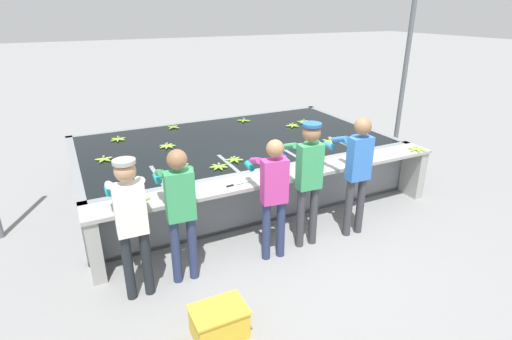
# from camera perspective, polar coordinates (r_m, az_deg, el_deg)

# --- Properties ---
(ground_plane) EXTENTS (80.00, 80.00, 0.00)m
(ground_plane) POSITION_cam_1_polar(r_m,az_deg,el_deg) (5.88, 4.82, -9.16)
(ground_plane) COLOR gray
(ground_plane) RESTS_ON ground
(wash_tank) EXTENTS (5.39, 3.10, 0.87)m
(wash_tank) POSITION_cam_1_polar(r_m,az_deg,el_deg) (7.29, -3.10, 1.06)
(wash_tank) COLOR gray
(wash_tank) RESTS_ON ground
(work_ledge) EXTENTS (5.39, 0.45, 0.87)m
(work_ledge) POSITION_cam_1_polar(r_m,az_deg,el_deg) (5.75, 3.87, -2.66)
(work_ledge) COLOR #9E9E99
(work_ledge) RESTS_ON ground
(worker_0) EXTENTS (0.42, 0.72, 1.66)m
(worker_0) POSITION_cam_1_polar(r_m,az_deg,el_deg) (4.45, -17.45, -6.32)
(worker_0) COLOR #1E2328
(worker_0) RESTS_ON ground
(worker_1) EXTENTS (0.43, 0.72, 1.66)m
(worker_1) POSITION_cam_1_polar(r_m,az_deg,el_deg) (4.60, -10.81, -4.82)
(worker_1) COLOR navy
(worker_1) RESTS_ON ground
(worker_2) EXTENTS (0.47, 0.73, 1.62)m
(worker_2) POSITION_cam_1_polar(r_m,az_deg,el_deg) (4.96, 2.49, -2.74)
(worker_2) COLOR navy
(worker_2) RESTS_ON ground
(worker_3) EXTENTS (0.43, 0.73, 1.74)m
(worker_3) POSITION_cam_1_polar(r_m,az_deg,el_deg) (5.23, 7.45, -0.37)
(worker_3) COLOR #38383D
(worker_3) RESTS_ON ground
(worker_4) EXTENTS (0.43, 0.73, 1.73)m
(worker_4) POSITION_cam_1_polar(r_m,az_deg,el_deg) (5.64, 14.25, 0.58)
(worker_4) COLOR #38383D
(worker_4) RESTS_ON ground
(banana_bunch_floating_0) EXTENTS (0.27, 0.28, 0.08)m
(banana_bunch_floating_0) POSITION_cam_1_polar(r_m,az_deg,el_deg) (7.10, 10.41, 4.05)
(banana_bunch_floating_0) COLOR #8CB738
(banana_bunch_floating_0) RESTS_ON wash_tank
(banana_bunch_floating_1) EXTENTS (0.28, 0.28, 0.08)m
(banana_bunch_floating_1) POSITION_cam_1_polar(r_m,az_deg,el_deg) (7.51, -19.09, 4.18)
(banana_bunch_floating_1) COLOR #8CB738
(banana_bunch_floating_1) RESTS_ON wash_tank
(banana_bunch_floating_2) EXTENTS (0.25, 0.25, 0.08)m
(banana_bunch_floating_2) POSITION_cam_1_polar(r_m,az_deg,el_deg) (8.31, -1.77, 7.08)
(banana_bunch_floating_2) COLOR #7FAD33
(banana_bunch_floating_2) RESTS_ON wash_tank
(banana_bunch_floating_3) EXTENTS (0.28, 0.28, 0.08)m
(banana_bunch_floating_3) POSITION_cam_1_polar(r_m,az_deg,el_deg) (6.50, 7.04, 2.54)
(banana_bunch_floating_3) COLOR #9EC642
(banana_bunch_floating_3) RESTS_ON wash_tank
(banana_bunch_floating_4) EXTENTS (0.27, 0.28, 0.08)m
(banana_bunch_floating_4) POSITION_cam_1_polar(r_m,az_deg,el_deg) (6.14, -3.11, 1.47)
(banana_bunch_floating_4) COLOR #7FAD33
(banana_bunch_floating_4) RESTS_ON wash_tank
(banana_bunch_floating_5) EXTENTS (0.27, 0.28, 0.08)m
(banana_bunch_floating_5) POSITION_cam_1_polar(r_m,az_deg,el_deg) (8.27, 6.84, 6.84)
(banana_bunch_floating_5) COLOR #7FAD33
(banana_bunch_floating_5) RESTS_ON wash_tank
(banana_bunch_floating_6) EXTENTS (0.28, 0.27, 0.08)m
(banana_bunch_floating_6) POSITION_cam_1_polar(r_m,az_deg,el_deg) (7.98, 5.26, 6.34)
(banana_bunch_floating_6) COLOR #8CB738
(banana_bunch_floating_6) RESTS_ON wash_tank
(banana_bunch_floating_7) EXTENTS (0.26, 0.26, 0.08)m
(banana_bunch_floating_7) POSITION_cam_1_polar(r_m,az_deg,el_deg) (5.97, -10.47, 0.51)
(banana_bunch_floating_7) COLOR #93BC3D
(banana_bunch_floating_7) RESTS_ON wash_tank
(banana_bunch_floating_8) EXTENTS (0.28, 0.26, 0.08)m
(banana_bunch_floating_8) POSITION_cam_1_polar(r_m,az_deg,el_deg) (6.58, -20.90, 1.45)
(banana_bunch_floating_8) COLOR #9EC642
(banana_bunch_floating_8) RESTS_ON wash_tank
(banana_bunch_floating_9) EXTENTS (0.28, 0.28, 0.08)m
(banana_bunch_floating_9) POSITION_cam_1_polar(r_m,az_deg,el_deg) (6.33, -18.15, 1.03)
(banana_bunch_floating_9) COLOR #7FAD33
(banana_bunch_floating_9) RESTS_ON wash_tank
(banana_bunch_floating_10) EXTENTS (0.24, 0.24, 0.08)m
(banana_bunch_floating_10) POSITION_cam_1_polar(r_m,az_deg,el_deg) (8.00, -11.73, 6.02)
(banana_bunch_floating_10) COLOR #7FAD33
(banana_bunch_floating_10) RESTS_ON wash_tank
(banana_bunch_floating_11) EXTENTS (0.28, 0.28, 0.08)m
(banana_bunch_floating_11) POSITION_cam_1_polar(r_m,az_deg,el_deg) (6.91, -12.56, 3.36)
(banana_bunch_floating_11) COLOR #93BC3D
(banana_bunch_floating_11) RESTS_ON wash_tank
(banana_bunch_floating_12) EXTENTS (0.28, 0.27, 0.08)m
(banana_bunch_floating_12) POSITION_cam_1_polar(r_m,az_deg,el_deg) (5.89, -5.34, 0.48)
(banana_bunch_floating_12) COLOR #7FAD33
(banana_bunch_floating_12) RESTS_ON wash_tank
(banana_bunch_ledge_0) EXTENTS (0.28, 0.27, 0.08)m
(banana_bunch_ledge_0) POSITION_cam_1_polar(r_m,az_deg,el_deg) (7.09, 21.97, 2.77)
(banana_bunch_ledge_0) COLOR #9EC642
(banana_bunch_ledge_0) RESTS_ON work_ledge
(banana_bunch_ledge_1) EXTENTS (0.27, 0.27, 0.08)m
(banana_bunch_ledge_1) POSITION_cam_1_polar(r_m,az_deg,el_deg) (5.02, -16.16, -4.30)
(banana_bunch_ledge_1) COLOR #9EC642
(banana_bunch_ledge_1) RESTS_ON work_ledge
(knife_0) EXTENTS (0.35, 0.07, 0.02)m
(knife_0) POSITION_cam_1_polar(r_m,az_deg,el_deg) (5.30, -3.06, -2.09)
(knife_0) COLOR silver
(knife_0) RESTS_ON work_ledge
(crate) EXTENTS (0.55, 0.39, 0.32)m
(crate) POSITION_cam_1_polar(r_m,az_deg,el_deg) (4.25, -5.28, -20.78)
(crate) COLOR gold
(crate) RESTS_ON ground
(support_post_right) EXTENTS (0.09, 0.09, 3.20)m
(support_post_right) POSITION_cam_1_polar(r_m,az_deg,el_deg) (8.38, 20.21, 10.88)
(support_post_right) COLOR slate
(support_post_right) RESTS_ON ground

